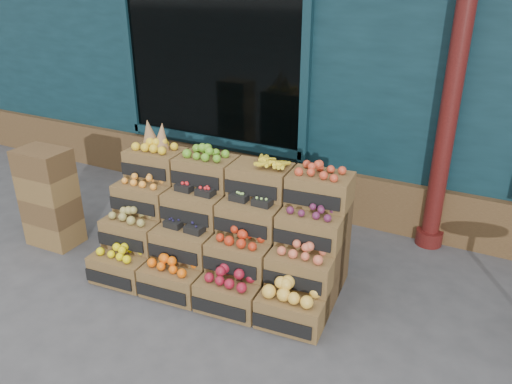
% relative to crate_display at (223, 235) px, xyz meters
% --- Properties ---
extents(ground, '(60.00, 60.00, 0.00)m').
position_rel_crate_display_xyz_m(ground, '(0.45, -0.50, -0.43)').
color(ground, '#3E3E40').
rests_on(ground, ground).
extents(crate_display, '(2.33, 1.29, 1.40)m').
position_rel_crate_display_xyz_m(crate_display, '(0.00, 0.00, 0.00)').
color(crate_display, brown).
rests_on(crate_display, ground).
extents(spare_crates, '(0.54, 0.39, 1.06)m').
position_rel_crate_display_xyz_m(spare_crates, '(-1.94, -0.32, 0.10)').
color(spare_crates, brown).
rests_on(spare_crates, ground).
extents(shopkeeper, '(0.88, 0.74, 2.06)m').
position_rel_crate_display_xyz_m(shopkeeper, '(-1.55, 2.25, 0.60)').
color(shopkeeper, '#18551F').
rests_on(shopkeeper, ground).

